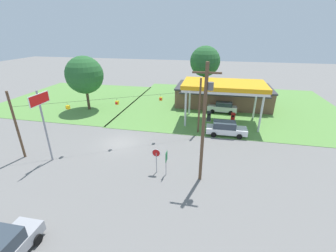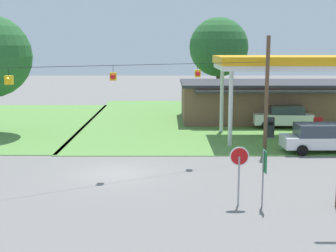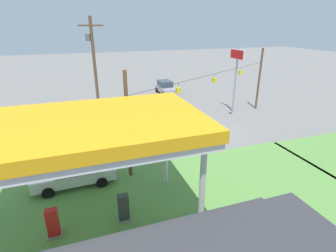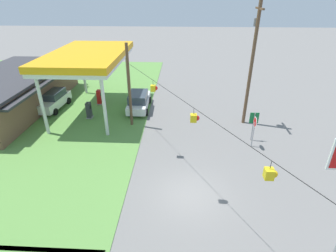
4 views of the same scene
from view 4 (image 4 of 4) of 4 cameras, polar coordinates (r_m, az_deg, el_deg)
name	(u,v)px [view 4 (image 4 of 4)]	position (r m, az deg, el deg)	size (l,w,h in m)	color
ground_plane	(190,194)	(16.15, 4.74, -14.60)	(160.00, 160.00, 0.00)	slate
grass_verge_station_corner	(23,101)	(32.72, -28.94, 4.74)	(36.00, 28.00, 0.04)	#5B8E42
gas_station_canopy	(88,57)	(25.80, -17.03, 14.12)	(11.18, 6.46, 5.85)	silver
gas_station_store	(10,92)	(30.86, -31.11, 6.38)	(16.25, 8.47, 3.41)	brown
fuel_pump_near	(89,111)	(25.67, -16.81, 3.18)	(0.71, 0.56, 1.55)	gray
fuel_pump_far	(99,98)	(28.65, -14.72, 6.01)	(0.71, 0.56, 1.55)	gray
car_at_pumps_front	(139,101)	(26.54, -6.41, 5.50)	(5.10, 2.19, 1.81)	white
car_at_pumps_rear	(53,100)	(29.00, -23.80, 5.23)	(4.74, 2.32, 1.83)	white
stop_sign_roadside	(255,125)	(20.59, 18.32, 0.13)	(0.80, 0.08, 2.50)	#99999E
route_sign	(254,121)	(21.54, 18.17, 1.08)	(0.10, 0.70, 2.40)	gray
utility_pole_main	(252,59)	(23.13, 17.86, 13.71)	(2.20, 0.44, 10.37)	brown
signal_span_gantry	(193,138)	(13.85, 5.39, -2.61)	(17.86, 10.24, 7.18)	brown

